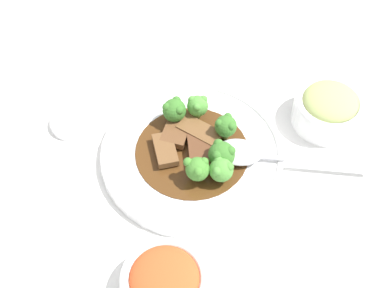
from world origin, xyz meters
TOP-DOWN VIEW (x-y plane):
  - ground_plane at (0.00, 0.00)m, footprint 4.00×4.00m
  - main_plate at (0.00, 0.00)m, footprint 0.28×0.28m
  - beef_strip_0 at (0.01, -0.01)m, footprint 0.05×0.07m
  - beef_strip_1 at (0.01, 0.03)m, footprint 0.07×0.06m
  - beef_strip_2 at (-0.03, 0.03)m, footprint 0.05×0.06m
  - beef_strip_3 at (-0.04, -0.01)m, footprint 0.05×0.06m
  - broccoli_floret_0 at (0.05, -0.04)m, footprint 0.04×0.04m
  - broccoli_floret_1 at (0.01, -0.05)m, footprint 0.04×0.04m
  - broccoli_floret_2 at (-0.03, 0.05)m, footprint 0.04×0.04m
  - broccoli_floret_3 at (0.05, -0.02)m, footprint 0.04×0.04m
  - broccoli_floret_4 at (0.00, 0.07)m, footprint 0.03×0.03m
  - broccoli_floret_5 at (0.05, 0.03)m, footprint 0.03×0.03m
  - serving_spoon at (0.09, 0.00)m, footprint 0.24×0.05m
  - side_bowl_kimchi at (-0.01, -0.22)m, footprint 0.11×0.11m
  - side_bowl_appetizer at (0.20, 0.10)m, footprint 0.11×0.11m
  - sauce_dish at (-0.20, 0.04)m, footprint 0.07×0.07m

SIDE VIEW (x-z plane):
  - ground_plane at x=0.00m, z-range 0.00..0.00m
  - sauce_dish at x=-0.20m, z-range 0.00..0.01m
  - main_plate at x=0.00m, z-range 0.00..0.02m
  - beef_strip_3 at x=-0.04m, z-range 0.02..0.03m
  - beef_strip_2 at x=-0.03m, z-range 0.02..0.03m
  - beef_strip_0 at x=0.01m, z-range 0.02..0.03m
  - serving_spoon at x=0.09m, z-range 0.02..0.03m
  - beef_strip_1 at x=0.01m, z-range 0.02..0.03m
  - side_bowl_kimchi at x=-0.01m, z-range 0.00..0.05m
  - side_bowl_appetizer at x=0.20m, z-range 0.00..0.06m
  - broccoli_floret_0 at x=0.05m, z-range 0.02..0.06m
  - broccoli_floret_3 at x=0.05m, z-range 0.02..0.06m
  - broccoli_floret_1 at x=0.01m, z-range 0.02..0.06m
  - broccoli_floret_2 at x=-0.03m, z-range 0.02..0.06m
  - broccoli_floret_4 at x=0.00m, z-range 0.02..0.06m
  - broccoli_floret_5 at x=0.05m, z-range 0.02..0.07m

